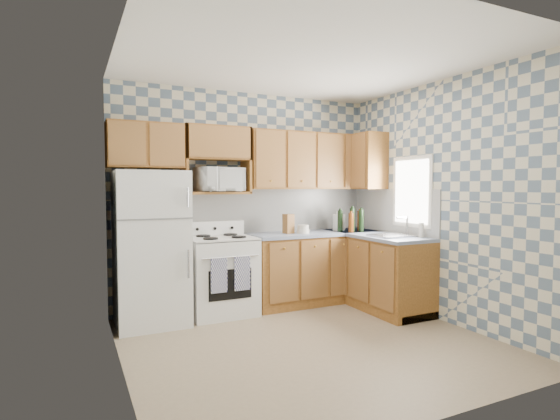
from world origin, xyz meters
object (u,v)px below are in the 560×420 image
object	(u,v)px
stove_body	(221,276)
microwave	(219,180)
refrigerator	(151,248)
electric_kettle	(339,222)

from	to	relation	value
stove_body	microwave	size ratio (longest dim) A/B	1.72
stove_body	microwave	bearing A→B (deg)	77.84
refrigerator	microwave	size ratio (longest dim) A/B	3.20
microwave	electric_kettle	xyz separation A→B (m)	(1.66, -0.07, -0.57)
electric_kettle	refrigerator	bearing A→B (deg)	-178.19
stove_body	electric_kettle	xyz separation A→B (m)	(1.68, 0.05, 0.58)
microwave	electric_kettle	bearing A→B (deg)	-16.90
stove_body	electric_kettle	distance (m)	1.78
refrigerator	electric_kettle	world-z (taller)	refrigerator
refrigerator	stove_body	size ratio (longest dim) A/B	1.87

